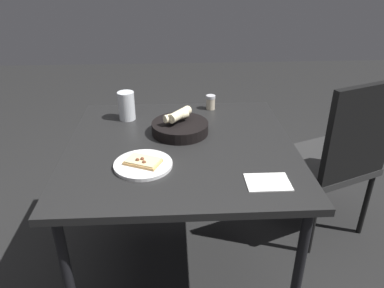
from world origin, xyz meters
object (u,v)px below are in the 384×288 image
at_px(pepper_shaker, 211,103).
at_px(chair_near, 337,154).
at_px(pizza_plate, 143,164).
at_px(beer_glass, 127,107).
at_px(bread_basket, 180,127).
at_px(dining_table, 181,157).

height_order(pepper_shaker, chair_near, chair_near).
bearing_deg(pizza_plate, pepper_shaker, 60.90).
relative_size(pepper_shaker, chair_near, 0.08).
distance_m(beer_glass, pepper_shaker, 0.44).
xyz_separation_m(bread_basket, pepper_shaker, (0.17, 0.29, 0.00)).
bearing_deg(chair_near, dining_table, -164.03).
relative_size(dining_table, beer_glass, 6.99).
bearing_deg(chair_near, beer_glass, 177.21).
bearing_deg(dining_table, bread_basket, 89.17).
relative_size(dining_table, chair_near, 1.05).
height_order(bread_basket, pepper_shaker, bread_basket).
distance_m(pizza_plate, beer_glass, 0.48).
bearing_deg(dining_table, pepper_shaker, 67.11).
relative_size(pizza_plate, chair_near, 0.25).
bearing_deg(pizza_plate, chair_near, 22.85).
bearing_deg(bread_basket, dining_table, -90.83).
relative_size(beer_glass, chair_near, 0.15).
height_order(pizza_plate, beer_glass, beer_glass).
xyz_separation_m(pepper_shaker, chair_near, (0.66, -0.16, -0.24)).
bearing_deg(beer_glass, dining_table, -48.35).
relative_size(pizza_plate, beer_glass, 1.63).
bearing_deg(beer_glass, chair_near, -2.79).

